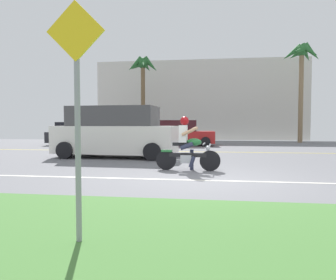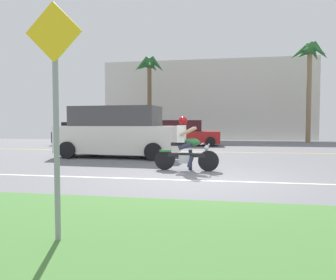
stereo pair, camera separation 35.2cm
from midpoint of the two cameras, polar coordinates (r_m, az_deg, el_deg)
ground at (r=10.56m, az=8.37°, el=-4.38°), size 56.00×30.00×0.04m
grass_median at (r=3.61m, az=4.91°, el=-17.80°), size 56.00×3.80×0.06m
lane_line_near at (r=7.55m, az=7.69°, el=-7.08°), size 50.40×0.12×0.01m
lane_line_far at (r=15.17m, az=8.88°, el=-2.10°), size 50.40×0.12×0.01m
motorcyclist at (r=9.06m, az=4.25°, el=-1.37°), size 1.81×0.59×1.51m
suv_nearby at (r=12.85m, az=-8.09°, el=1.29°), size 4.90×2.27×1.98m
parked_car_0 at (r=20.68m, az=-13.46°, el=1.00°), size 4.15×1.96×1.41m
parked_car_1 at (r=19.60m, az=3.51°, el=1.12°), size 4.10×2.19×1.52m
palm_tree_0 at (r=24.77m, az=-2.91°, el=11.70°), size 2.47×2.64×6.33m
palm_tree_2 at (r=24.80m, az=24.05°, el=12.76°), size 2.70×2.67×6.92m
street_sign at (r=3.57m, az=-16.49°, el=6.87°), size 0.62×0.06×2.56m
building_far at (r=28.57m, az=7.34°, el=6.74°), size 17.21×4.00×6.50m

